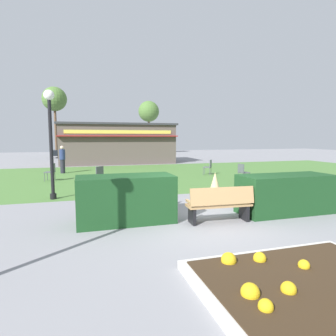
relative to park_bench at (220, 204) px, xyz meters
name	(u,v)px	position (x,y,z in m)	size (l,w,h in m)	color
ground_plane	(200,222)	(-0.49, 0.17, -0.48)	(80.00, 80.00, 0.00)	gray
lawn_patch	(134,175)	(-0.49, 9.79, -0.48)	(36.00, 12.00, 0.01)	#4C7A38
flower_bed	(309,285)	(-0.30, -3.38, -0.39)	(3.22, 2.43, 0.33)	beige
park_bench	(220,204)	(0.00, 0.00, 0.00)	(1.73, 0.63, 0.95)	tan
hedge_left	(126,199)	(-2.31, 0.75, 0.13)	(2.47, 1.10, 1.22)	#19421E
hedge_right	(285,194)	(2.27, 0.32, 0.08)	(2.75, 1.10, 1.12)	#19421E
ornamental_grass_behind_left	(153,195)	(-1.44, 1.36, 0.05)	(0.56, 0.56, 1.06)	#D1BC7F
ornamental_grass_behind_right	(160,193)	(-1.11, 1.83, 0.01)	(0.64, 0.64, 0.99)	#D1BC7F
ornamental_grass_behind_center	(215,188)	(0.76, 1.85, 0.05)	(0.62, 0.62, 1.07)	#D1BC7F
lamppost_mid	(50,131)	(-4.40, 4.26, 1.95)	(0.36, 0.36, 3.83)	black
trash_bin	(293,198)	(2.55, 0.32, -0.05)	(0.52, 0.52, 0.86)	#2D4233
food_kiosk	(117,143)	(-0.47, 18.37, 1.21)	(9.60, 4.85, 3.37)	#594C47
cafe_chair_west	(243,171)	(4.26, 5.90, 0.05)	(0.50, 0.50, 0.89)	#4C5156
cafe_chair_east	(209,166)	(3.74, 8.76, 0.05)	(0.62, 0.62, 0.89)	#4C5156
cafe_chair_center	(51,171)	(-4.89, 8.87, 0.05)	(0.53, 0.53, 0.89)	#4C5156
cafe_chair_north	(98,174)	(-2.70, 6.78, 0.05)	(0.62, 0.62, 0.89)	#4C5156
person_strolling	(62,159)	(-4.54, 12.02, 0.38)	(0.34, 0.34, 1.69)	#23232D
parked_car_west_slot	(73,152)	(-4.34, 26.50, 0.16)	(4.25, 2.15, 1.20)	black
tree_left_bg	(54,100)	(-6.30, 29.74, 6.12)	(2.80, 2.80, 8.07)	brown
tree_right_bg	(149,112)	(5.44, 31.79, 5.18)	(2.80, 2.80, 7.12)	brown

